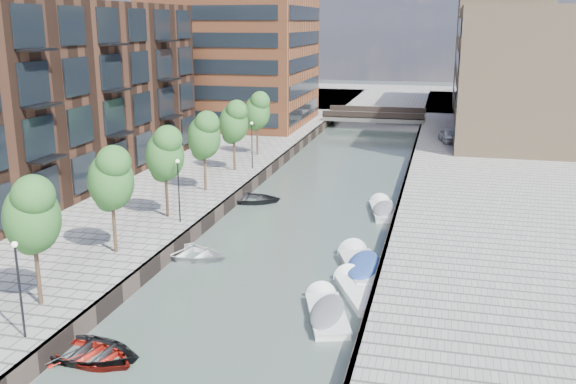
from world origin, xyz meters
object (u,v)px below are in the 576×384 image
at_px(motorboat_2, 357,291).
at_px(motorboat_1, 326,311).
at_px(bridge, 375,116).
at_px(sloop_1, 87,357).
at_px(tree_4, 204,134).
at_px(sloop_3, 188,258).
at_px(tree_1, 32,213).
at_px(motorboat_3, 361,266).
at_px(sloop_2, 92,360).
at_px(motorboat_4, 383,210).
at_px(tree_2, 111,177).
at_px(tree_3, 165,152).
at_px(car, 449,135).
at_px(tree_5, 234,121).
at_px(sloop_4, 248,202).
at_px(tree_6, 257,110).

bearing_deg(motorboat_2, motorboat_1, -110.56).
height_order(bridge, sloop_1, bridge).
xyz_separation_m(tree_4, sloop_3, (3.24, -11.44, -5.31)).
bearing_deg(tree_4, sloop_3, -74.17).
relative_size(tree_1, sloop_3, 1.21).
relative_size(motorboat_1, motorboat_3, 0.86).
xyz_separation_m(sloop_3, motorboat_2, (10.38, -2.70, 0.09)).
distance_m(sloop_2, motorboat_4, 25.89).
bearing_deg(motorboat_3, motorboat_1, -98.01).
bearing_deg(motorboat_3, tree_4, 140.91).
xyz_separation_m(sloop_3, motorboat_1, (9.28, -5.63, 0.19)).
relative_size(tree_2, sloop_1, 1.22).
bearing_deg(bridge, tree_3, -100.25).
height_order(tree_3, sloop_1, tree_3).
height_order(bridge, motorboat_2, bridge).
bearing_deg(car, tree_4, -136.65).
relative_size(tree_3, sloop_2, 1.47).
relative_size(tree_1, sloop_2, 1.47).
distance_m(tree_2, tree_3, 7.00).
bearing_deg(motorboat_2, tree_2, 179.39).
bearing_deg(tree_5, tree_4, -90.00).
relative_size(tree_5, motorboat_3, 1.02).
distance_m(sloop_2, car, 50.83).
distance_m(sloop_1, motorboat_2, 13.59).
relative_size(motorboat_2, motorboat_4, 0.98).
bearing_deg(car, tree_5, -145.72).
distance_m(tree_2, tree_4, 14.00).
distance_m(sloop_3, motorboat_2, 10.73).
distance_m(tree_1, tree_3, 14.00).
bearing_deg(car, tree_1, -122.50).
bearing_deg(sloop_4, tree_3, 153.71).
bearing_deg(car, sloop_4, -132.66).
height_order(sloop_2, motorboat_3, motorboat_3).
relative_size(sloop_2, sloop_4, 0.79).
bearing_deg(sloop_3, tree_5, 17.38).
bearing_deg(tree_1, sloop_1, -32.74).
relative_size(tree_4, tree_5, 1.00).
distance_m(tree_2, tree_6, 28.00).
height_order(tree_2, tree_3, same).
height_order(tree_4, tree_6, same).
distance_m(bridge, sloop_1, 63.53).
height_order(tree_2, sloop_4, tree_2).
xyz_separation_m(bridge, car, (9.46, -14.66, 0.31)).
height_order(tree_3, sloop_2, tree_3).
xyz_separation_m(sloop_3, motorboat_4, (10.23, 12.03, 0.20)).
distance_m(tree_3, motorboat_2, 16.25).
bearing_deg(tree_6, car, 32.27).
height_order(tree_1, motorboat_1, tree_1).
bearing_deg(tree_2, sloop_2, -67.36).
xyz_separation_m(tree_2, sloop_3, (3.24, 2.56, -5.31)).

